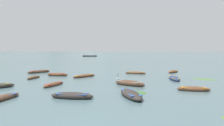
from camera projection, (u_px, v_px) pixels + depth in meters
The scene contains 20 objects.
ground_plane at pixel (105, 51), 1504.30m from camera, with size 6000.00×6000.00×0.00m, color #476066.
mountain_1 at pixel (53, 43), 2106.95m from camera, with size 441.30×441.30×181.36m, color #4C5B56.
mountain_2 at pixel (104, 38), 2386.67m from camera, with size 914.44×914.44×323.81m, color slate.
rowboat_1 at pixel (72, 96), 16.92m from camera, with size 4.04×1.94×0.66m.
rowboat_2 at pixel (1, 98), 16.16m from camera, with size 2.20×4.01×0.54m.
rowboat_3 at pixel (174, 78), 27.80m from camera, with size 1.87×4.42×0.60m.
rowboat_4 at pixel (54, 84), 22.95m from camera, with size 2.23×3.67×0.49m.
rowboat_5 at pixel (130, 83), 23.23m from camera, with size 4.03×3.56×0.77m.
rowboat_6 at pixel (194, 89), 20.08m from camera, with size 3.52×1.83×0.56m.
rowboat_7 at pixel (39, 72), 36.43m from camera, with size 4.02×4.14×0.64m.
rowboat_8 at pixel (84, 76), 30.50m from camera, with size 3.82×3.69×0.53m.
rowboat_9 at pixel (57, 75), 31.97m from camera, with size 3.73×1.89×0.64m.
rowboat_10 at pixel (173, 72), 36.79m from camera, with size 3.18×3.23×0.54m.
rowboat_11 at pixel (135, 73), 34.80m from camera, with size 3.93×2.22×0.55m.
rowboat_12 at pixel (131, 94), 17.41m from camera, with size 2.27×4.50×0.71m.
rowboat_13 at pixel (34, 77), 28.96m from camera, with size 1.43×3.23×0.47m.
ferry_0 at pixel (90, 56), 136.30m from camera, with size 10.39×4.21×2.54m.
mooring_buoy at pixel (118, 79), 27.85m from camera, with size 0.39×0.39×0.96m.
weed_patch_0 at pixel (204, 79), 27.90m from camera, with size 3.15×1.53×0.14m, color #477033.
weed_patch_2 at pixel (137, 93), 18.88m from camera, with size 2.02×1.55×0.14m, color #38662D.
Camera 1 is at (1.54, -8.21, 4.19)m, focal length 30.75 mm.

